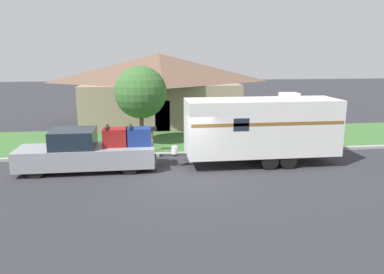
{
  "coord_description": "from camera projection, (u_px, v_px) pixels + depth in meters",
  "views": [
    {
      "loc": [
        -1.75,
        -14.95,
        5.14
      ],
      "look_at": [
        0.46,
        1.7,
        1.4
      ],
      "focal_mm": 35.0,
      "sensor_mm": 36.0,
      "label": 1
    }
  ],
  "objects": [
    {
      "name": "pickup_truck",
      "position": [
        88.0,
        151.0,
        16.72
      ],
      "size": [
        6.12,
        1.92,
        2.01
      ],
      "color": "black",
      "rests_on": "ground_plane"
    },
    {
      "name": "tree_in_yard",
      "position": [
        141.0,
        92.0,
        21.1
      ],
      "size": [
        2.96,
        2.96,
        4.5
      ],
      "color": "brown",
      "rests_on": "ground_plane"
    },
    {
      "name": "mailbox",
      "position": [
        152.0,
        133.0,
        19.86
      ],
      "size": [
        0.48,
        0.2,
        1.36
      ],
      "color": "brown",
      "rests_on": "ground_plane"
    },
    {
      "name": "curb_strip",
      "position": [
        178.0,
        154.0,
        19.42
      ],
      "size": [
        80.0,
        0.3,
        0.14
      ],
      "color": "#999993",
      "rests_on": "ground_plane"
    },
    {
      "name": "travel_trailer",
      "position": [
        262.0,
        127.0,
        17.55
      ],
      "size": [
        8.36,
        2.24,
        3.38
      ],
      "color": "black",
      "rests_on": "ground_plane"
    },
    {
      "name": "house_across_street",
      "position": [
        159.0,
        87.0,
        28.38
      ],
      "size": [
        11.97,
        8.25,
        5.18
      ],
      "color": "gray",
      "rests_on": "ground_plane"
    },
    {
      "name": "ground_plane",
      "position": [
        187.0,
        178.0,
        15.81
      ],
      "size": [
        120.0,
        120.0,
        0.0
      ],
      "primitive_type": "plane",
      "color": "#2D2D33"
    },
    {
      "name": "lawn_strip",
      "position": [
        172.0,
        139.0,
        22.96
      ],
      "size": [
        80.0,
        7.0,
        0.03
      ],
      "color": "#3D6B33",
      "rests_on": "ground_plane"
    }
  ]
}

